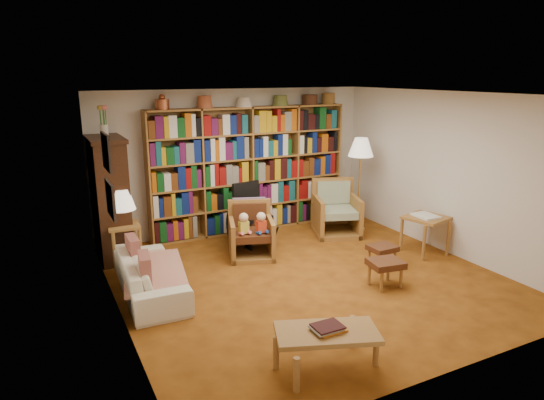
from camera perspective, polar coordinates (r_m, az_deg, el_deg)
floor at (r=6.84m, az=4.15°, el=-9.11°), size 5.00×5.00×0.00m
ceiling at (r=6.26m, az=4.58°, el=12.30°), size 5.00×5.00×0.00m
wall_back at (r=8.63m, az=-4.25°, el=4.62°), size 5.00×0.00×5.00m
wall_front at (r=4.58m, az=20.75°, el=-5.56°), size 5.00×0.00×5.00m
wall_left at (r=5.61m, az=-18.12°, el=-1.65°), size 0.00×5.00×5.00m
wall_right at (r=7.99m, az=19.92°, el=2.96°), size 0.00×5.00×5.00m
bookshelf at (r=8.57m, az=-2.56°, el=4.03°), size 3.60×0.30×2.42m
curio_cabinet at (r=7.63m, az=-18.53°, el=0.27°), size 0.50×0.95×2.40m
framed_pictures at (r=5.81m, az=-18.67°, el=2.68°), size 0.03×0.52×0.97m
sofa at (r=6.46m, az=-14.12°, el=-8.58°), size 1.76×0.75×0.51m
sofa_throw at (r=6.45m, az=-13.71°, el=-8.14°), size 0.97×1.50×0.04m
cushion_left at (r=6.68m, az=-16.00°, el=-6.09°), size 0.13×0.40×0.40m
cushion_right at (r=6.04m, az=-14.69°, el=-8.26°), size 0.18×0.41×0.40m
side_table_lamp at (r=7.42m, az=-16.98°, el=-3.90°), size 0.48×0.48×0.63m
table_lamp at (r=7.28m, az=-17.28°, el=-0.08°), size 0.39×0.39×0.53m
armchair_leather at (r=7.53m, az=-2.70°, el=-3.94°), size 0.89×0.89×0.86m
armchair_sage at (r=8.62m, az=7.23°, el=-1.54°), size 1.02×1.02×0.95m
wheelchair at (r=7.97m, az=-2.64°, el=-2.00°), size 0.59×0.82×1.03m
floor_lamp at (r=8.62m, az=10.40°, el=5.69°), size 0.44×0.44×1.67m
side_table_papers at (r=7.92m, az=17.63°, el=-2.50°), size 0.70×0.70×0.63m
footstool_a at (r=6.63m, az=13.23°, el=-7.48°), size 0.48×0.42×0.37m
footstool_b at (r=7.29m, az=12.85°, el=-5.69°), size 0.39×0.34×0.32m
coffee_table at (r=4.82m, az=6.46°, el=-15.53°), size 1.08×0.80×0.44m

